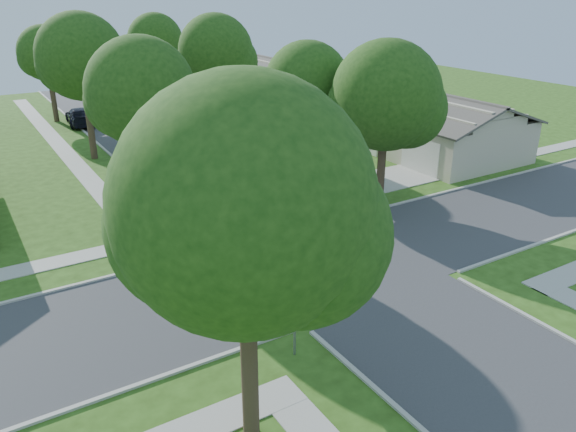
{
  "coord_description": "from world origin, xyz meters",
  "views": [
    {
      "loc": [
        -12.73,
        -17.38,
        11.1
      ],
      "look_at": [
        -0.8,
        2.05,
        1.6
      ],
      "focal_mm": 35.0,
      "sensor_mm": 36.0,
      "label": 1
    }
  ],
  "objects_px": {
    "car_curb_east": "(208,138)",
    "tree_e_far": "(156,44)",
    "tree_w_near": "(142,96)",
    "tree_ne_corner": "(386,101)",
    "car_driveway": "(329,169)",
    "house_ne_near": "(423,128)",
    "tree_e_mid": "(217,55)",
    "car_curb_west": "(80,116)",
    "tree_w_mid": "(82,61)",
    "tree_sw_corner": "(247,216)",
    "tree_w_far": "(47,56)",
    "stop_sign_ne": "(351,171)",
    "house_ne_far": "(290,90)",
    "stop_sign_sw": "(295,300)",
    "tree_e_near": "(308,88)"
  },
  "relations": [
    {
      "from": "tree_ne_corner",
      "to": "car_driveway",
      "type": "distance_m",
      "value": 6.59
    },
    {
      "from": "tree_w_near",
      "to": "house_ne_near",
      "type": "relative_size",
      "value": 0.66
    },
    {
      "from": "car_curb_east",
      "to": "car_curb_west",
      "type": "xyz_separation_m",
      "value": [
        -6.4,
        11.86,
        0.08
      ]
    },
    {
      "from": "tree_e_far",
      "to": "car_curb_east",
      "type": "bearing_deg",
      "value": -96.22
    },
    {
      "from": "tree_e_far",
      "to": "tree_ne_corner",
      "type": "distance_m",
      "value": 29.85
    },
    {
      "from": "stop_sign_sw",
      "to": "tree_e_far",
      "type": "distance_m",
      "value": 40.04
    },
    {
      "from": "tree_e_far",
      "to": "car_curb_west",
      "type": "bearing_deg",
      "value": -163.21
    },
    {
      "from": "tree_w_near",
      "to": "car_driveway",
      "type": "xyz_separation_m",
      "value": [
        10.81,
        -0.31,
        -5.35
      ]
    },
    {
      "from": "tree_w_near",
      "to": "tree_ne_corner",
      "type": "height_order",
      "value": "tree_w_near"
    },
    {
      "from": "house_ne_far",
      "to": "tree_w_far",
      "type": "bearing_deg",
      "value": 166.36
    },
    {
      "from": "stop_sign_sw",
      "to": "stop_sign_ne",
      "type": "height_order",
      "value": "same"
    },
    {
      "from": "tree_sw_corner",
      "to": "car_curb_east",
      "type": "distance_m",
      "value": 29.32
    },
    {
      "from": "tree_e_mid",
      "to": "tree_w_far",
      "type": "bearing_deg",
      "value": 125.9
    },
    {
      "from": "tree_w_far",
      "to": "car_curb_west",
      "type": "relative_size",
      "value": 1.6
    },
    {
      "from": "stop_sign_sw",
      "to": "tree_w_mid",
      "type": "bearing_deg",
      "value": 89.87
    },
    {
      "from": "house_ne_far",
      "to": "car_driveway",
      "type": "distance_m",
      "value": 22.56
    },
    {
      "from": "tree_w_far",
      "to": "car_driveway",
      "type": "xyz_separation_m",
      "value": [
        10.82,
        -25.31,
        -4.74
      ]
    },
    {
      "from": "tree_e_mid",
      "to": "house_ne_far",
      "type": "distance_m",
      "value": 14.58
    },
    {
      "from": "tree_w_mid",
      "to": "car_curb_west",
      "type": "bearing_deg",
      "value": 82.26
    },
    {
      "from": "house_ne_near",
      "to": "tree_ne_corner",
      "type": "bearing_deg",
      "value": -144.82
    },
    {
      "from": "stop_sign_ne",
      "to": "tree_w_mid",
      "type": "bearing_deg",
      "value": 119.8
    },
    {
      "from": "tree_ne_corner",
      "to": "car_curb_west",
      "type": "xyz_separation_m",
      "value": [
        -9.56,
        27.4,
        -4.86
      ]
    },
    {
      "from": "car_curb_east",
      "to": "tree_e_far",
      "type": "bearing_deg",
      "value": 77.08
    },
    {
      "from": "stop_sign_sw",
      "to": "tree_e_near",
      "type": "distance_m",
      "value": 17.04
    },
    {
      "from": "tree_ne_corner",
      "to": "car_driveway",
      "type": "xyz_separation_m",
      "value": [
        -0.19,
        4.49,
        -4.82
      ]
    },
    {
      "from": "car_driveway",
      "to": "tree_w_near",
      "type": "bearing_deg",
      "value": 94.7
    },
    {
      "from": "stop_sign_ne",
      "to": "tree_e_mid",
      "type": "distance_m",
      "value": 16.84
    },
    {
      "from": "tree_w_far",
      "to": "tree_sw_corner",
      "type": "height_order",
      "value": "tree_sw_corner"
    },
    {
      "from": "house_ne_near",
      "to": "house_ne_far",
      "type": "bearing_deg",
      "value": 90.0
    },
    {
      "from": "tree_sw_corner",
      "to": "tree_e_mid",
      "type": "bearing_deg",
      "value": 66.47
    },
    {
      "from": "tree_e_mid",
      "to": "car_driveway",
      "type": "xyz_separation_m",
      "value": [
        1.41,
        -12.31,
        -5.48
      ]
    },
    {
      "from": "stop_sign_ne",
      "to": "house_ne_far",
      "type": "relative_size",
      "value": 0.22
    },
    {
      "from": "tree_w_far",
      "to": "car_curb_east",
      "type": "height_order",
      "value": "tree_w_far"
    },
    {
      "from": "stop_sign_ne",
      "to": "house_ne_near",
      "type": "height_order",
      "value": "house_ne_near"
    },
    {
      "from": "tree_w_mid",
      "to": "house_ne_near",
      "type": "bearing_deg",
      "value": -25.88
    },
    {
      "from": "tree_sw_corner",
      "to": "house_ne_near",
      "type": "height_order",
      "value": "tree_sw_corner"
    },
    {
      "from": "tree_e_mid",
      "to": "tree_ne_corner",
      "type": "bearing_deg",
      "value": -84.55
    },
    {
      "from": "tree_e_near",
      "to": "house_ne_near",
      "type": "bearing_deg",
      "value": 10.04
    },
    {
      "from": "tree_e_far",
      "to": "house_ne_near",
      "type": "distance_m",
      "value": 25.99
    },
    {
      "from": "tree_e_far",
      "to": "house_ne_far",
      "type": "height_order",
      "value": "tree_e_far"
    },
    {
      "from": "stop_sign_ne",
      "to": "tree_e_mid",
      "type": "height_order",
      "value": "tree_e_mid"
    },
    {
      "from": "tree_e_near",
      "to": "tree_sw_corner",
      "type": "xyz_separation_m",
      "value": [
        -12.19,
        -16.0,
        0.62
      ]
    },
    {
      "from": "tree_w_mid",
      "to": "stop_sign_ne",
      "type": "bearing_deg",
      "value": -60.2
    },
    {
      "from": "tree_w_near",
      "to": "tree_ne_corner",
      "type": "xyz_separation_m",
      "value": [
        11.0,
        -4.8,
        -0.52
      ]
    },
    {
      "from": "car_driveway",
      "to": "tree_sw_corner",
      "type": "bearing_deg",
      "value": 145.41
    },
    {
      "from": "tree_w_far",
      "to": "tree_sw_corner",
      "type": "bearing_deg",
      "value": -93.89
    },
    {
      "from": "tree_w_far",
      "to": "tree_ne_corner",
      "type": "height_order",
      "value": "tree_ne_corner"
    },
    {
      "from": "tree_ne_corner",
      "to": "car_curb_west",
      "type": "bearing_deg",
      "value": 109.23
    },
    {
      "from": "tree_e_far",
      "to": "car_curb_east",
      "type": "height_order",
      "value": "tree_e_far"
    },
    {
      "from": "tree_w_near",
      "to": "tree_ne_corner",
      "type": "bearing_deg",
      "value": -23.56
    }
  ]
}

